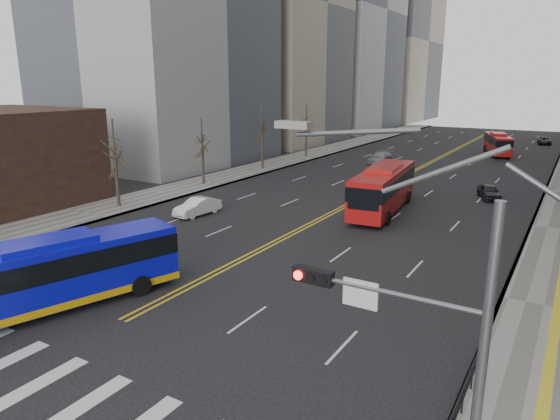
{
  "coord_description": "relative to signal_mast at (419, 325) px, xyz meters",
  "views": [
    {
      "loc": [
        16.43,
        -8.63,
        10.35
      ],
      "look_at": [
        3.25,
        13.2,
        3.7
      ],
      "focal_mm": 32.0,
      "sensor_mm": 36.0,
      "label": 1
    }
  ],
  "objects": [
    {
      "name": "sidewalk_left",
      "position": [
        -30.27,
        43.0,
        -4.78
      ],
      "size": [
        5.0,
        130.0,
        0.15
      ],
      "primitive_type": "cube",
      "color": "slate",
      "rests_on": "ground"
    },
    {
      "name": "centerline",
      "position": [
        -13.77,
        53.0,
        -4.85
      ],
      "size": [
        0.55,
        100.0,
        0.01
      ],
      "color": "gold",
      "rests_on": "ground"
    },
    {
      "name": "crosswalk",
      "position": [
        -13.77,
        -2.0,
        -4.85
      ],
      "size": [
        26.7,
        4.0,
        0.01
      ],
      "color": "silver",
      "rests_on": "ground"
    },
    {
      "name": "blue_bus",
      "position": [
        -17.37,
        2.2,
        -3.05
      ],
      "size": [
        6.0,
        11.99,
        3.44
      ],
      "color": "#0C0DBE",
      "rests_on": "ground"
    },
    {
      "name": "ground",
      "position": [
        -13.77,
        -2.0,
        -4.86
      ],
      "size": [
        220.0,
        220.0,
        0.0
      ],
      "primitive_type": "plane",
      "color": "black"
    },
    {
      "name": "pedestrian_railing",
      "position": [
        0.53,
        4.0,
        -4.03
      ],
      "size": [
        0.06,
        6.06,
        1.02
      ],
      "color": "black",
      "rests_on": "sidewalk_right"
    },
    {
      "name": "red_bus_far",
      "position": [
        -7.54,
        66.38,
        -3.11
      ],
      "size": [
        5.18,
        9.96,
        3.13
      ],
      "color": "#AC1312",
      "rests_on": "ground"
    },
    {
      "name": "car_white",
      "position": [
        -22.63,
        18.63,
        -4.18
      ],
      "size": [
        1.86,
        4.24,
        1.35
      ],
      "primitive_type": "imported",
      "rotation": [
        0.0,
        0.0,
        -0.11
      ],
      "color": "white",
      "rests_on": "ground"
    },
    {
      "name": "red_bus_near",
      "position": [
        -10.55,
        27.39,
        -2.8
      ],
      "size": [
        3.92,
        11.93,
        3.7
      ],
      "color": "#AC1312",
      "rests_on": "ground"
    },
    {
      "name": "signal_mast",
      "position": [
        0.0,
        0.0,
        0.0
      ],
      "size": [
        5.37,
        0.37,
        9.39
      ],
      "color": "slate",
      "rests_on": "ground"
    },
    {
      "name": "car_dark_mid",
      "position": [
        -3.85,
        36.56,
        -4.21
      ],
      "size": [
        2.82,
        4.07,
        1.29
      ],
      "primitive_type": "imported",
      "rotation": [
        0.0,
        0.0,
        0.38
      ],
      "color": "black",
      "rests_on": "ground"
    },
    {
      "name": "car_silver",
      "position": [
        -19.24,
        50.6,
        -4.13
      ],
      "size": [
        2.1,
        5.0,
        1.44
      ],
      "primitive_type": "imported",
      "rotation": [
        0.0,
        0.0,
        0.01
      ],
      "color": "gray",
      "rests_on": "ground"
    },
    {
      "name": "car_dark_far",
      "position": [
        -2.63,
        83.24,
        -4.25
      ],
      "size": [
        2.45,
        4.52,
        1.21
      ],
      "primitive_type": "imported",
      "rotation": [
        0.0,
        0.0,
        0.11
      ],
      "color": "black",
      "rests_on": "ground"
    },
    {
      "name": "street_trees",
      "position": [
        -20.94,
        32.55,
        0.02
      ],
      "size": [
        35.2,
        47.2,
        7.6
      ],
      "color": "#2C241B",
      "rests_on": "ground"
    }
  ]
}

